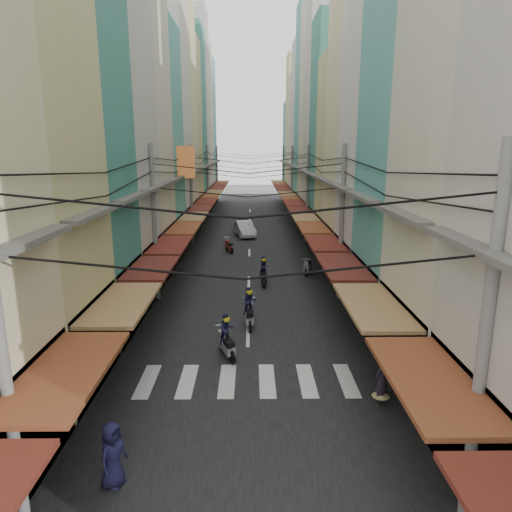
{
  "coord_description": "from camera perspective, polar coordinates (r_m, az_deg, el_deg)",
  "views": [
    {
      "loc": [
        0.16,
        -20.55,
        8.01
      ],
      "look_at": [
        0.43,
        5.28,
        1.83
      ],
      "focal_mm": 32.0,
      "sensor_mm": 36.0,
      "label": 1
    }
  ],
  "objects": [
    {
      "name": "traffic_sign",
      "position": [
        21.4,
        14.51,
        -2.72
      ],
      "size": [
        0.1,
        0.66,
        3.02
      ],
      "color": "gray",
      "rests_on": "ground"
    },
    {
      "name": "building_row_left",
      "position": [
        38.03,
        -13.38,
        15.77
      ],
      "size": [
        7.8,
        67.67,
        23.7
      ],
      "color": "silver",
      "rests_on": "ground"
    },
    {
      "name": "building_row_right",
      "position": [
        37.83,
        11.65,
        15.31
      ],
      "size": [
        7.8,
        68.98,
        22.59
      ],
      "color": "#3B8274",
      "rests_on": "ground"
    },
    {
      "name": "sidewalk_left",
      "position": [
        41.87,
        -9.75,
        2.27
      ],
      "size": [
        3.0,
        80.0,
        0.06
      ],
      "primitive_type": "cube",
      "color": "slate",
      "rests_on": "ground"
    },
    {
      "name": "sidewalk_right",
      "position": [
        41.82,
        8.14,
        2.32
      ],
      "size": [
        3.0,
        80.0,
        0.06
      ],
      "primitive_type": "cube",
      "color": "slate",
      "rests_on": "ground"
    },
    {
      "name": "bicycle",
      "position": [
        23.53,
        16.0,
        -7.0
      ],
      "size": [
        1.81,
        0.99,
        1.17
      ],
      "primitive_type": "imported",
      "rotation": [
        0.0,
        0.0,
        1.79
      ],
      "color": "black",
      "rests_on": "ground"
    },
    {
      "name": "pedestrians",
      "position": [
        24.21,
        -11.16,
        -3.52
      ],
      "size": [
        11.62,
        24.31,
        2.18
      ],
      "color": "#2C222D",
      "rests_on": "ground"
    },
    {
      "name": "white_car",
      "position": [
        42.14,
        -1.44,
        2.49
      ],
      "size": [
        5.15,
        2.91,
        1.71
      ],
      "primitive_type": "imported",
      "rotation": [
        0.0,
        0.0,
        0.22
      ],
      "color": "silver",
      "rests_on": "ground"
    },
    {
      "name": "market_umbrella",
      "position": [
        17.02,
        18.67,
        -8.19
      ],
      "size": [
        2.09,
        2.09,
        2.2
      ],
      "color": "#B2B2B7",
      "rests_on": "ground"
    },
    {
      "name": "moving_scooters",
      "position": [
        24.26,
        -0.13,
        -4.51
      ],
      "size": [
        5.7,
        20.05,
        1.85
      ],
      "color": "black",
      "rests_on": "ground"
    },
    {
      "name": "crosswalk",
      "position": [
        16.6,
        -1.11,
        -15.3
      ],
      "size": [
        7.55,
        2.4,
        0.01
      ],
      "color": "silver",
      "rests_on": "ground"
    },
    {
      "name": "utility_poles",
      "position": [
        35.6,
        -0.87,
        11.16
      ],
      "size": [
        10.2,
        66.13,
        8.2
      ],
      "color": "gray",
      "rests_on": "ground"
    },
    {
      "name": "ground",
      "position": [
        22.06,
        -0.98,
        -7.84
      ],
      "size": [
        160.0,
        160.0,
        0.0
      ],
      "primitive_type": "plane",
      "color": "slate",
      "rests_on": "ground"
    },
    {
      "name": "road",
      "position": [
        41.34,
        -0.81,
        2.29
      ],
      "size": [
        10.0,
        80.0,
        0.02
      ],
      "primitive_type": "cube",
      "color": "black",
      "rests_on": "ground"
    },
    {
      "name": "parked_scooters",
      "position": [
        19.61,
        11.98,
        -9.49
      ],
      "size": [
        12.79,
        14.78,
        0.97
      ],
      "color": "black",
      "rests_on": "ground"
    }
  ]
}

